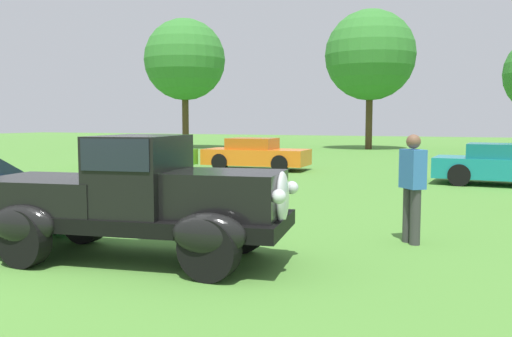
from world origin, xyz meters
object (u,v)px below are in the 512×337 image
show_car_teal (503,165)px  show_car_orange (255,154)px  feature_pickup_truck (136,197)px  spectator_near_truck (412,185)px  show_car_lime (137,153)px

show_car_teal → show_car_orange: bearing=168.6°
feature_pickup_truck → spectator_near_truck: bearing=36.5°
show_car_lime → show_car_teal: same height
show_car_lime → show_car_orange: size_ratio=1.13×
feature_pickup_truck → spectator_near_truck: size_ratio=2.64×
show_car_orange → show_car_teal: (8.64, -1.74, -0.00)m
show_car_lime → spectator_near_truck: spectator_near_truck is taller
feature_pickup_truck → show_car_teal: feature_pickup_truck is taller
show_car_orange → show_car_lime: bearing=-162.9°
show_car_teal → feature_pickup_truck: bearing=-113.3°
feature_pickup_truck → show_car_lime: bearing=125.5°
show_car_lime → spectator_near_truck: bearing=-38.2°
show_car_lime → show_car_teal: (13.13, -0.35, -0.00)m
show_car_orange → show_car_teal: bearing=-11.4°
show_car_teal → spectator_near_truck: size_ratio=2.36×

